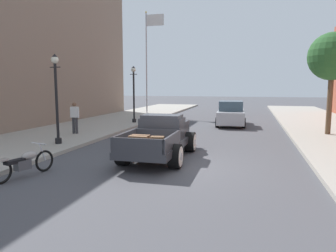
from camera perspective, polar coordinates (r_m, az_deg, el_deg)
The scene contains 9 objects.
ground_plane at distance 10.69m, azimuth 0.58°, elevation -7.05°, with size 140.00×140.00×0.00m, color #47474C.
hotrod_truck_gunmetal at distance 11.80m, azimuth -1.17°, elevation -1.95°, with size 2.24×4.96×1.58m.
motorcycle_parked at distance 10.06m, azimuth -24.73°, elevation -6.05°, with size 0.72×2.08×0.93m.
car_background_silver at distance 21.55m, azimuth 11.35°, elevation 2.14°, with size 2.04×4.38×1.65m.
pedestrian_sidewalk_left at distance 17.18m, azimuth -16.60°, elevation 1.77°, with size 0.53×0.22×1.65m.
street_lamp_near at distance 14.32m, azimuth -19.66°, elevation 5.82°, with size 0.50×0.32×3.85m.
street_lamp_far at distance 21.72m, azimuth -6.24°, elevation 6.55°, with size 0.50×0.32×3.85m.
flagpole at distance 29.32m, azimuth -3.52°, elevation 13.39°, with size 1.74×0.16×9.16m.
street_tree_second at distance 18.30m, azimuth 27.74°, elevation 11.05°, with size 2.43×2.43×5.21m.
Camera 1 is at (2.58, -10.03, 2.65)m, focal length 33.52 mm.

